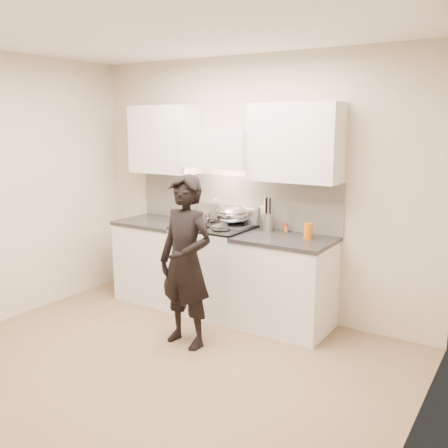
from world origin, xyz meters
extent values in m
plane|color=#836A4D|center=(0.00, 0.00, 0.00)|extent=(4.00, 4.00, 0.00)
cube|color=beige|center=(0.00, 1.75, 1.35)|extent=(4.00, 0.04, 2.70)
cube|color=beige|center=(2.00, 0.00, 1.35)|extent=(0.04, 3.50, 2.70)
cube|color=silver|center=(0.00, 0.00, 2.69)|extent=(4.00, 3.50, 0.02)
cube|color=beige|center=(-0.25, 1.74, 1.19)|extent=(2.50, 0.02, 0.53)
cube|color=#ADADAD|center=(-0.30, 1.70, 1.03)|extent=(0.76, 0.08, 0.20)
cube|color=silver|center=(-0.30, 1.55, 1.75)|extent=(0.76, 0.40, 0.40)
cylinder|color=#ACABB5|center=(-0.30, 1.37, 1.57)|extent=(0.66, 0.02, 0.02)
cube|color=silver|center=(0.53, 1.58, 1.83)|extent=(0.90, 0.33, 0.75)
cube|color=silver|center=(-1.08, 1.58, 1.83)|extent=(0.80, 0.33, 0.75)
cube|color=beige|center=(0.13, 1.73, 1.10)|extent=(0.08, 0.01, 0.12)
cube|color=silver|center=(-0.30, 1.43, 0.46)|extent=(0.76, 0.65, 0.92)
cube|color=black|center=(-0.30, 1.43, 0.93)|extent=(0.76, 0.65, 0.02)
cube|color=silver|center=(-0.14, 1.54, 0.95)|extent=(0.36, 0.34, 0.01)
cylinder|color=#ACABB5|center=(-0.30, 1.13, 0.78)|extent=(0.62, 0.02, 0.02)
cylinder|color=black|center=(-0.48, 1.28, 0.95)|extent=(0.18, 0.18, 0.01)
cylinder|color=black|center=(-0.12, 1.28, 0.95)|extent=(0.18, 0.18, 0.01)
cylinder|color=black|center=(-0.48, 1.57, 0.95)|extent=(0.18, 0.18, 0.01)
cylinder|color=black|center=(-0.12, 1.57, 0.95)|extent=(0.18, 0.18, 0.01)
cube|color=silver|center=(0.53, 1.43, 0.44)|extent=(0.90, 0.65, 0.88)
cube|color=black|center=(0.53, 1.43, 0.90)|extent=(0.92, 0.67, 0.04)
cube|color=silver|center=(-1.08, 1.43, 0.44)|extent=(0.80, 0.65, 0.88)
cube|color=black|center=(-1.08, 1.43, 0.90)|extent=(0.82, 0.67, 0.04)
ellipsoid|color=#ACABB5|center=(-0.16, 1.57, 1.06)|extent=(0.35, 0.35, 0.19)
torus|color=#ACABB5|center=(-0.16, 1.57, 1.10)|extent=(0.37, 0.37, 0.02)
ellipsoid|color=silver|center=(-0.16, 1.57, 1.05)|extent=(0.20, 0.20, 0.09)
cylinder|color=silver|center=(-0.21, 1.43, 1.16)|extent=(0.04, 0.26, 0.19)
cylinder|color=#ACABB5|center=(-0.40, 1.30, 1.03)|extent=(0.28, 0.28, 0.14)
cube|color=#ACABB5|center=(-0.52, 1.35, 1.08)|extent=(0.05, 0.04, 0.01)
cube|color=#ACABB5|center=(-0.28, 1.25, 1.08)|extent=(0.05, 0.04, 0.01)
cylinder|color=#ADADAD|center=(0.23, 1.61, 1.01)|extent=(0.13, 0.13, 0.18)
cylinder|color=black|center=(0.26, 1.61, 1.10)|extent=(0.02, 0.02, 0.32)
cylinder|color=silver|center=(0.26, 1.63, 1.10)|extent=(0.02, 0.02, 0.32)
cylinder|color=#ADADAD|center=(0.24, 1.64, 1.10)|extent=(0.02, 0.02, 0.32)
cylinder|color=black|center=(0.21, 1.64, 1.10)|extent=(0.02, 0.02, 0.32)
cylinder|color=#ADADAD|center=(0.20, 1.62, 1.10)|extent=(0.02, 0.02, 0.32)
cylinder|color=silver|center=(0.21, 1.59, 1.10)|extent=(0.02, 0.02, 0.32)
cylinder|color=black|center=(0.23, 1.58, 1.10)|extent=(0.02, 0.02, 0.32)
cylinder|color=#ADADAD|center=(0.25, 1.59, 1.10)|extent=(0.02, 0.02, 0.32)
cylinder|color=orange|center=(0.42, 1.66, 0.95)|extent=(0.04, 0.04, 0.06)
cylinder|color=red|center=(0.42, 1.66, 1.00)|extent=(0.04, 0.04, 0.02)
cylinder|color=#C7610B|center=(0.73, 1.51, 1.00)|extent=(0.09, 0.09, 0.15)
imported|color=black|center=(-0.06, 0.60, 0.79)|extent=(0.60, 0.43, 1.57)
camera|label=1|loc=(2.55, -2.87, 2.02)|focal=40.00mm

